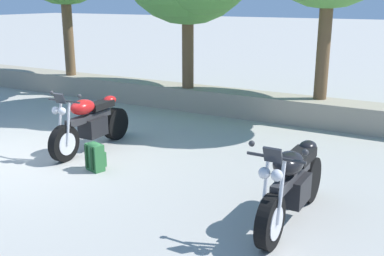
% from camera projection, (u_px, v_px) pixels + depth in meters
% --- Properties ---
extents(ground_plane, '(120.00, 120.00, 0.00)m').
position_uv_depth(ground_plane, '(14.00, 159.00, 7.98)').
color(ground_plane, '#A3A099').
extents(stone_wall, '(36.00, 0.80, 0.55)m').
position_uv_depth(stone_wall, '(165.00, 94.00, 11.93)').
color(stone_wall, gray).
rests_on(stone_wall, ground).
extents(motorcycle_red_near_left, '(0.67, 2.06, 1.18)m').
position_uv_depth(motorcycle_red_near_left, '(90.00, 124.00, 8.34)').
color(motorcycle_red_near_left, black).
rests_on(motorcycle_red_near_left, ground).
extents(motorcycle_black_centre, '(0.67, 2.06, 1.18)m').
position_uv_depth(motorcycle_black_centre, '(291.00, 186.00, 5.59)').
color(motorcycle_black_centre, black).
rests_on(motorcycle_black_centre, ground).
extents(rider_backpack, '(0.34, 0.31, 0.47)m').
position_uv_depth(rider_backpack, '(95.00, 156.00, 7.38)').
color(rider_backpack, '#2D6B38').
rests_on(rider_backpack, ground).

